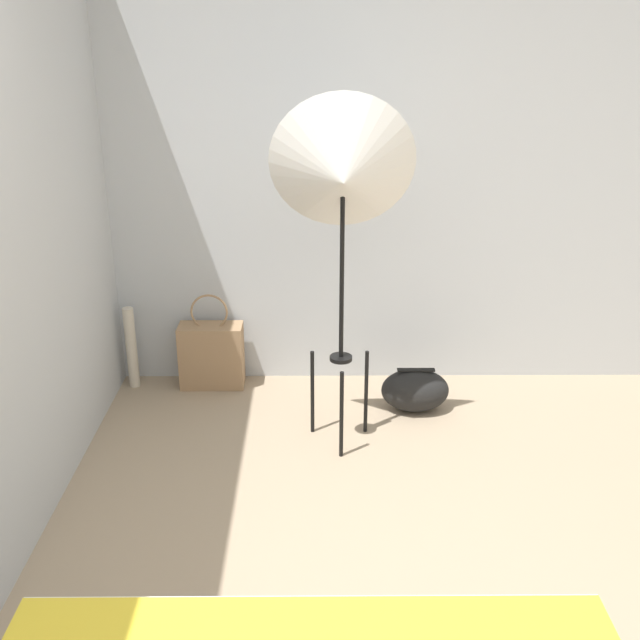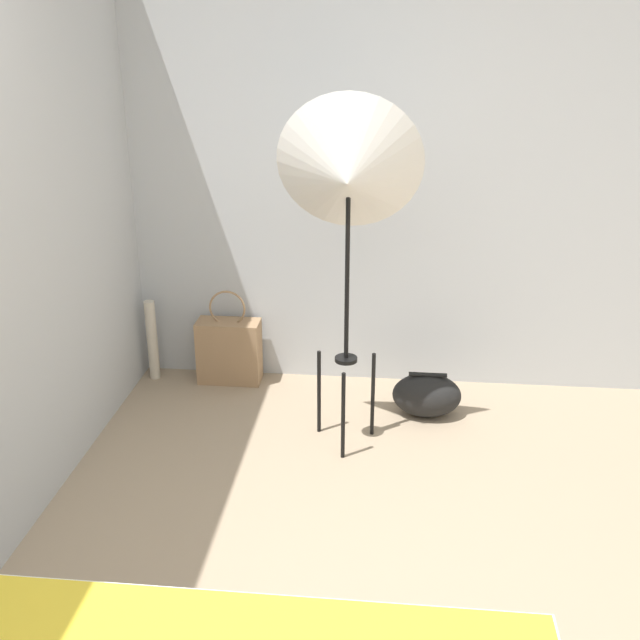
{
  "view_description": "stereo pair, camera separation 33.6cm",
  "coord_description": "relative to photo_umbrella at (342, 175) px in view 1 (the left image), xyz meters",
  "views": [
    {
      "loc": [
        -0.13,
        -1.65,
        2.0
      ],
      "look_at": [
        -0.1,
        1.47,
        0.76
      ],
      "focal_mm": 42.0,
      "sensor_mm": 36.0,
      "label": 1
    },
    {
      "loc": [
        0.21,
        -1.64,
        2.0
      ],
      "look_at": [
        -0.1,
        1.47,
        0.76
      ],
      "focal_mm": 42.0,
      "sensor_mm": 36.0,
      "label": 2
    }
  ],
  "objects": [
    {
      "name": "wall_back",
      "position": [
        0.0,
        0.77,
        -0.07
      ],
      "size": [
        8.0,
        0.05,
        2.6
      ],
      "color": "#B7BCC1",
      "rests_on": "ground_plane"
    },
    {
      "name": "photo_umbrella",
      "position": [
        0.0,
        0.0,
        0.0
      ],
      "size": [
        0.68,
        0.4,
        1.73
      ],
      "color": "black",
      "rests_on": "ground_plane"
    },
    {
      "name": "tote_bag",
      "position": [
        -0.73,
        0.63,
        -1.17
      ],
      "size": [
        0.37,
        0.17,
        0.57
      ],
      "color": "#9E7A56",
      "rests_on": "ground_plane"
    },
    {
      "name": "duffel_bag",
      "position": [
        0.43,
        0.32,
        -1.24
      ],
      "size": [
        0.37,
        0.24,
        0.25
      ],
      "color": "black",
      "rests_on": "ground_plane"
    },
    {
      "name": "paper_roll",
      "position": [
        -1.19,
        0.62,
        -1.12
      ],
      "size": [
        0.06,
        0.06,
        0.49
      ],
      "color": "beige",
      "rests_on": "ground_plane"
    }
  ]
}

